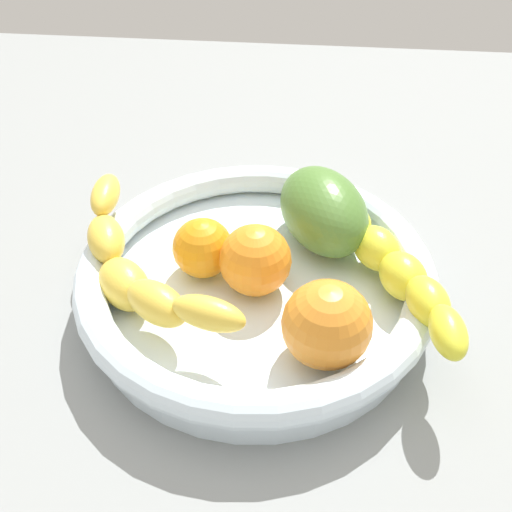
% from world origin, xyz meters
% --- Properties ---
extents(kitchen_counter, '(1.20, 1.20, 0.03)m').
position_xyz_m(kitchen_counter, '(0.00, 0.00, 0.01)').
color(kitchen_counter, gray).
rests_on(kitchen_counter, ground).
extents(fruit_bowl, '(0.31, 0.31, 0.05)m').
position_xyz_m(fruit_bowl, '(0.00, 0.00, 0.06)').
color(fruit_bowl, white).
rests_on(fruit_bowl, kitchen_counter).
extents(banana_draped_left, '(0.14, 0.21, 0.05)m').
position_xyz_m(banana_draped_left, '(0.11, 0.01, 0.08)').
color(banana_draped_left, yellow).
rests_on(banana_draped_left, fruit_bowl).
extents(banana_draped_right, '(0.16, 0.18, 0.06)m').
position_xyz_m(banana_draped_right, '(-0.10, -0.03, 0.08)').
color(banana_draped_right, yellow).
rests_on(banana_draped_right, fruit_bowl).
extents(orange_front, '(0.06, 0.06, 0.06)m').
position_xyz_m(orange_front, '(-0.00, -0.01, 0.08)').
color(orange_front, orange).
rests_on(orange_front, fruit_bowl).
extents(orange_mid_left, '(0.05, 0.05, 0.05)m').
position_xyz_m(orange_mid_left, '(-0.05, 0.01, 0.08)').
color(orange_mid_left, orange).
rests_on(orange_mid_left, fruit_bowl).
extents(orange_mid_right, '(0.07, 0.07, 0.07)m').
position_xyz_m(orange_mid_right, '(0.06, -0.07, 0.09)').
color(orange_mid_right, orange).
rests_on(orange_mid_right, fruit_bowl).
extents(mango_green, '(0.11, 0.13, 0.07)m').
position_xyz_m(mango_green, '(0.06, 0.06, 0.09)').
color(mango_green, '#4E7B32').
rests_on(mango_green, fruit_bowl).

